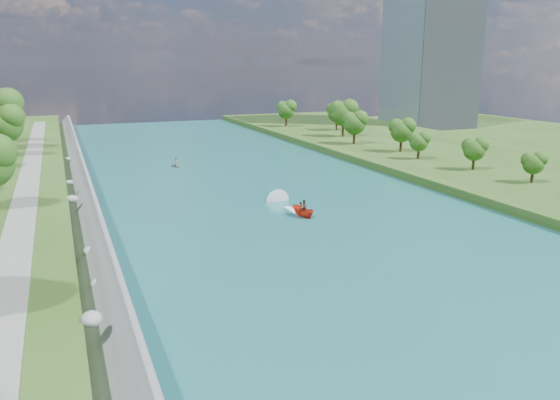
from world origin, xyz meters
name	(u,v)px	position (x,y,z in m)	size (l,w,h in m)	color
ground	(338,247)	(0.00, 0.00, 0.00)	(260.00, 260.00, 0.00)	#2D5119
river_water	(273,205)	(0.00, 20.00, 0.05)	(55.00, 240.00, 0.10)	#175A58
berm_east	(532,175)	(49.50, 20.00, 0.75)	(44.00, 240.00, 1.50)	#2D5119
riprap_bank	(84,213)	(-25.86, 18.82, 1.81)	(4.34, 236.00, 4.40)	slate
riverside_path	(24,203)	(-32.50, 20.00, 3.55)	(3.00, 200.00, 0.10)	gray
office_tower	(432,29)	(82.50, 95.00, 30.00)	(22.00, 22.00, 60.00)	gray
trees_east	(442,137)	(40.02, 33.46, 6.16)	(15.09, 147.91, 11.09)	#1A4813
motorboat	(298,209)	(1.44, 14.40, 0.76)	(3.60, 18.88, 2.13)	red
raft	(176,165)	(-6.87, 54.79, 0.47)	(2.63, 3.16, 1.67)	#96989E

